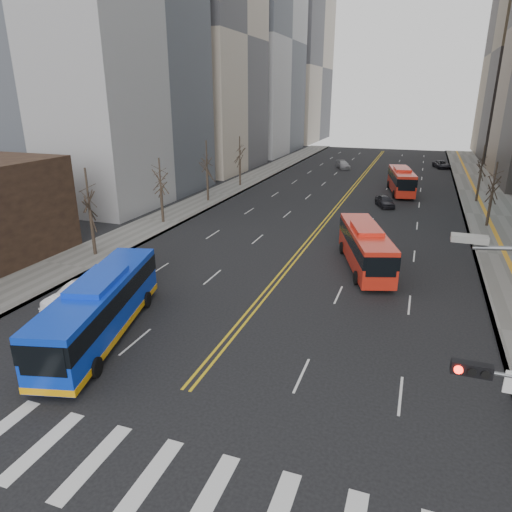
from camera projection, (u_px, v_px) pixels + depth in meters
ground at (120, 471)px, 16.46m from camera, size 220.00×220.00×0.00m
sidewalk_right at (496, 216)px, 50.75m from camera, size 7.00×130.00×0.15m
sidewalk_left at (218, 194)px, 61.61m from camera, size 5.00×130.00×0.15m
crosswalk at (120, 470)px, 16.46m from camera, size 26.70×4.00×0.01m
centerline at (352, 189)px, 65.23m from camera, size 0.55×100.00×0.01m
office_towers at (377, 17)px, 69.16m from camera, size 83.00×134.00×58.00m
street_trees at (256, 175)px, 47.76m from camera, size 35.20×47.20×7.60m
blue_bus at (101, 306)px, 25.08m from camera, size 5.48×12.26×3.50m
red_bus_near at (365, 245)px, 35.14m from camera, size 5.64×10.79×3.36m
red_bus_far at (401, 179)px, 62.17m from camera, size 4.37×11.11×3.45m
car_white at (80, 295)px, 29.05m from camera, size 2.79×4.99×1.56m
car_dark_mid at (385, 201)px, 55.01m from camera, size 2.97×4.33×1.37m
car_silver at (343, 165)px, 83.49m from camera, size 3.58×4.96×1.34m
car_dark_far at (442, 164)px, 83.87m from camera, size 3.45×5.21×1.33m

